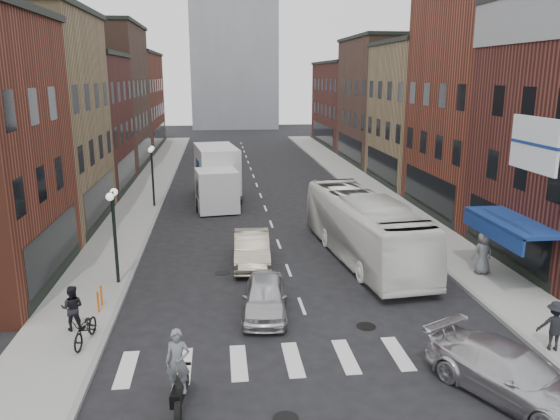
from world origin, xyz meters
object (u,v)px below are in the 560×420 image
Objects in this scene: sedan_left_near at (265,297)px; transit_bus at (364,227)px; motorcycle_rider at (179,373)px; ped_left_solo at (72,308)px; sedan_left_far at (252,249)px; ped_right_c at (483,253)px; parked_bicycle at (86,329)px; streetlamp_far at (152,165)px; streetlamp_near at (114,219)px; billboard_sign at (536,146)px; bike_rack at (100,299)px; ped_right_a at (555,326)px; curb_car at (511,374)px; box_truck at (217,176)px.

transit_bus is at bearing 54.00° from sedan_left_near.
motorcycle_rider is 1.47× the size of ped_left_solo.
ped_right_c reaches higher than sedan_left_far.
sedan_left_near reaches higher than parked_bicycle.
streetlamp_far is at bearing 97.56° from parked_bicycle.
streetlamp_far is 2.19× the size of ped_right_c.
motorcycle_rider is at bearing -109.26° from sedan_left_near.
ped_left_solo is (-0.75, -4.37, -1.96)m from streetlamp_near.
billboard_sign is at bearing 87.48° from ped_right_c.
bike_rack is at bearing 178.66° from sedan_left_near.
billboard_sign is at bearing -25.76° from sedan_left_far.
streetlamp_near is 5.14× the size of bike_rack.
bike_rack is 0.17× the size of sedan_left_far.
sedan_left_near is (5.94, -17.54, -2.22)m from streetlamp_far.
bike_rack is at bearing -0.02° from ped_right_c.
ped_left_solo is at bearing -108.18° from bike_rack.
sedan_left_near is at bearing -138.14° from transit_bus.
parked_bicycle is (-0.10, -5.42, -2.27)m from streetlamp_near.
billboard_sign reaches higher than streetlamp_far.
sedan_left_far is 2.91× the size of ped_left_solo.
streetlamp_near is at bearing -90.00° from streetlamp_far.
streetlamp_far reaches higher than parked_bicycle.
ped_right_a reaches higher than ped_left_solo.
ped_right_c is at bearing 40.90° from curb_car.
curb_car is at bearing -121.73° from billboard_sign.
parked_bicycle reaches higher than bike_rack.
box_truck is 14.82m from transit_bus.
curb_car reaches higher than parked_bicycle.
curb_car is at bearing -11.39° from parked_bicycle.
sedan_left_near is at bearing -71.30° from streetlamp_far.
ped_left_solo reaches higher than sedan_left_near.
motorcycle_rider is (3.36, -6.61, 0.55)m from bike_rack.
ped_left_solo reaches higher than parked_bicycle.
ped_right_a is (14.90, -2.13, 0.32)m from parked_bicycle.
streetlamp_near reaches higher than ped_right_c.
box_truck is 25.18m from ped_right_a.
bike_rack is 0.34× the size of motorcycle_rider.
sedan_left_far is at bearing 91.43° from curb_car.
billboard_sign is 2.32× the size of ped_left_solo.
billboard_sign is 23.92m from streetlamp_far.
box_truck is 2.20× the size of sedan_left_near.
ped_right_c is (15.97, 1.95, 0.54)m from bike_rack.
streetlamp_far is 0.89× the size of sedan_left_far.
box_truck reaches higher than motorcycle_rider.
transit_bus reaches higher than ped_left_solo.
parked_bicycle is at bearing -173.20° from billboard_sign.
streetlamp_near is at bearing 155.64° from sedan_left_near.
sedan_left_near is at bearing -0.60° from ped_right_a.
parked_bicycle is at bearing -91.06° from streetlamp_near.
ped_right_c is (15.77, -14.75, -1.82)m from streetlamp_far.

